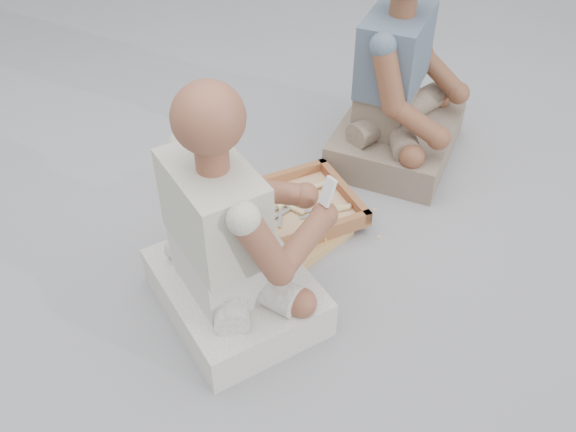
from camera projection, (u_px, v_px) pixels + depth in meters
ground at (317, 306)px, 2.39m from camera, size 60.00×60.00×0.00m
carved_panel at (260, 243)px, 2.62m from camera, size 0.72×0.54×0.04m
tool_tray at (292, 209)px, 2.71m from camera, size 0.60×0.52×0.07m
chisel_0 at (293, 208)px, 2.70m from camera, size 0.08×0.22×0.02m
chisel_1 at (298, 203)px, 2.73m from camera, size 0.22×0.05×0.02m
chisel_2 at (338, 207)px, 2.70m from camera, size 0.21×0.11×0.02m
chisel_3 at (280, 206)px, 2.70m from camera, size 0.22×0.03×0.02m
chisel_4 at (316, 186)px, 2.79m from camera, size 0.22×0.07×0.02m
chisel_5 at (337, 210)px, 2.69m from camera, size 0.21×0.09×0.02m
chisel_6 at (281, 201)px, 2.73m from camera, size 0.15×0.18×0.02m
chisel_7 at (300, 202)px, 2.73m from camera, size 0.22×0.04×0.02m
wood_chip_0 at (309, 238)px, 2.67m from camera, size 0.02×0.02×0.00m
wood_chip_1 at (342, 232)px, 2.70m from camera, size 0.02×0.02×0.00m
wood_chip_2 at (308, 240)px, 2.66m from camera, size 0.02×0.02×0.00m
wood_chip_3 at (260, 204)px, 2.84m from camera, size 0.02×0.02×0.00m
wood_chip_4 at (228, 188)px, 2.92m from camera, size 0.02×0.02×0.00m
wood_chip_5 at (244, 208)px, 2.82m from camera, size 0.02×0.02×0.00m
wood_chip_6 at (349, 216)px, 2.77m from camera, size 0.02×0.02×0.00m
wood_chip_7 at (379, 237)px, 2.68m from camera, size 0.02×0.02×0.00m
wood_chip_8 at (201, 231)px, 2.70m from camera, size 0.02×0.02×0.00m
wood_chip_9 at (325, 202)px, 2.85m from camera, size 0.02×0.02×0.00m
wood_chip_10 at (374, 210)px, 2.81m from camera, size 0.02×0.02×0.00m
wood_chip_11 at (341, 220)px, 2.76m from camera, size 0.02×0.02×0.00m
wood_chip_12 at (351, 200)px, 2.86m from camera, size 0.02×0.02×0.00m
wood_chip_13 at (314, 217)px, 2.77m from camera, size 0.02×0.02×0.00m
wood_chip_14 at (260, 192)px, 2.90m from camera, size 0.02×0.02×0.00m
craftsman at (231, 244)px, 2.18m from camera, size 0.66×0.65×0.95m
companion at (399, 92)px, 2.91m from camera, size 0.82×0.77×1.01m
mobile_phone at (328, 191)px, 2.20m from camera, size 0.05×0.05×0.10m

